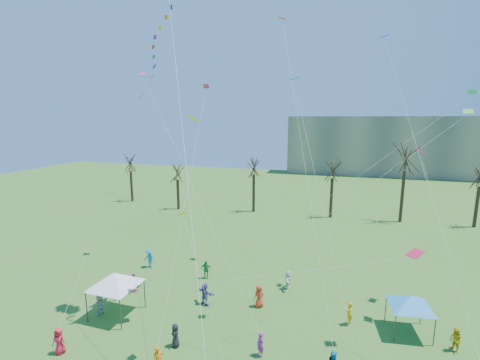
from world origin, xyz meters
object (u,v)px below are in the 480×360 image
(canopy_tent_white, at_px, (115,279))
(big_box_kite, at_px, (162,45))
(canopy_tent_blue, at_px, (411,301))
(distant_building, at_px, (407,146))

(canopy_tent_white, bearing_deg, big_box_kite, 9.70)
(canopy_tent_blue, bearing_deg, big_box_kite, -169.63)
(distant_building, xyz_separation_m, canopy_tent_blue, (-12.25, -72.25, -5.15))
(big_box_kite, relative_size, canopy_tent_blue, 6.61)
(canopy_tent_white, xyz_separation_m, canopy_tent_blue, (20.58, 3.72, -0.49))
(canopy_tent_white, relative_size, canopy_tent_blue, 1.21)
(distant_building, bearing_deg, canopy_tent_white, -113.37)
(big_box_kite, height_order, canopy_tent_blue, big_box_kite)
(big_box_kite, height_order, canopy_tent_white, big_box_kite)
(distant_building, height_order, canopy_tent_white, distant_building)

